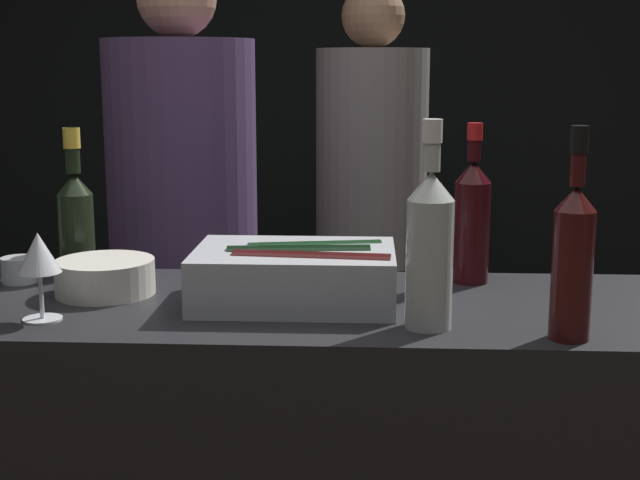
{
  "coord_description": "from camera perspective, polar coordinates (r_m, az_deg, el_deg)",
  "views": [
    {
      "loc": [
        0.09,
        -1.41,
        1.46
      ],
      "look_at": [
        0.0,
        0.3,
        1.12
      ],
      "focal_mm": 50.0,
      "sensor_mm": 36.0,
      "label": 1
    }
  ],
  "objects": [
    {
      "name": "person_blond_tee",
      "position": [
        2.48,
        -8.68,
        -0.53
      ],
      "size": [
        0.41,
        0.41,
        1.73
      ],
      "rotation": [
        0.0,
        0.0,
        1.0
      ],
      "color": "black",
      "rests_on": "ground_plane"
    },
    {
      "name": "red_wine_bottle_black_foil",
      "position": [
        1.54,
        15.89,
        -0.95
      ],
      "size": [
        0.07,
        0.07,
        0.36
      ],
      "color": "#380F0F",
      "rests_on": "bar_counter"
    },
    {
      "name": "candle_votive",
      "position": [
        2.01,
        -18.7,
        -1.81
      ],
      "size": [
        0.07,
        0.07,
        0.05
      ],
      "color": "silver",
      "rests_on": "bar_counter"
    },
    {
      "name": "person_in_hoodie",
      "position": [
        3.07,
        3.28,
        1.75
      ],
      "size": [
        0.38,
        0.38,
        1.72
      ],
      "rotation": [
        0.0,
        0.0,
        1.6
      ],
      "color": "black",
      "rests_on": "ground_plane"
    },
    {
      "name": "red_wine_bottle_tall",
      "position": [
        1.91,
        9.71,
        1.45
      ],
      "size": [
        0.08,
        0.08,
        0.34
      ],
      "color": "black",
      "rests_on": "bar_counter"
    },
    {
      "name": "wall_back_chalkboard",
      "position": [
        4.14,
        1.84,
        10.42
      ],
      "size": [
        6.4,
        0.06,
        2.8
      ],
      "color": "black",
      "rests_on": "ground_plane"
    },
    {
      "name": "champagne_bottle",
      "position": [
        2.02,
        -15.36,
        1.46
      ],
      "size": [
        0.08,
        0.08,
        0.32
      ],
      "color": "black",
      "rests_on": "bar_counter"
    },
    {
      "name": "ice_bin_with_bottles",
      "position": [
        1.73,
        -1.42,
        -2.11
      ],
      "size": [
        0.39,
        0.27,
        0.11
      ],
      "color": "#B7BABF",
      "rests_on": "bar_counter"
    },
    {
      "name": "bowl_white",
      "position": [
        1.86,
        -13.59,
        -2.24
      ],
      "size": [
        0.2,
        0.2,
        0.07
      ],
      "color": "silver",
      "rests_on": "bar_counter"
    },
    {
      "name": "white_wine_bottle",
      "position": [
        1.56,
        7.04,
        -0.26
      ],
      "size": [
        0.08,
        0.08,
        0.37
      ],
      "color": "#B2B7AD",
      "rests_on": "bar_counter"
    },
    {
      "name": "wine_glass",
      "position": [
        1.68,
        -17.56,
        -0.98
      ],
      "size": [
        0.08,
        0.08,
        0.16
      ],
      "color": "silver",
      "rests_on": "bar_counter"
    }
  ]
}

